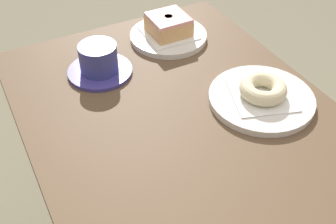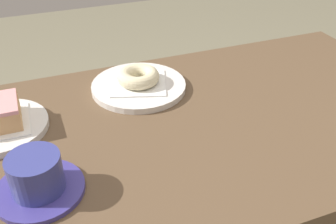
% 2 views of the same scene
% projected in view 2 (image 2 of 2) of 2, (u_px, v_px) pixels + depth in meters
% --- Properties ---
extents(table, '(1.11, 0.62, 0.73)m').
position_uv_depth(table, '(205.00, 153.00, 0.89)').
color(table, brown).
rests_on(table, ground_plane).
extents(plate_sugar_ring, '(0.23, 0.23, 0.01)m').
position_uv_depth(plate_sugar_ring, '(139.00, 86.00, 0.93)').
color(plate_sugar_ring, silver).
rests_on(plate_sugar_ring, table).
extents(napkin_sugar_ring, '(0.16, 0.16, 0.00)m').
position_uv_depth(napkin_sugar_ring, '(139.00, 83.00, 0.93)').
color(napkin_sugar_ring, white).
rests_on(napkin_sugar_ring, plate_sugar_ring).
extents(donut_sugar_ring, '(0.10, 0.10, 0.03)m').
position_uv_depth(donut_sugar_ring, '(138.00, 77.00, 0.92)').
color(donut_sugar_ring, beige).
rests_on(donut_sugar_ring, napkin_sugar_ring).
extents(coffee_cup, '(0.15, 0.15, 0.07)m').
position_uv_depth(coffee_cup, '(37.00, 178.00, 0.63)').
color(coffee_cup, '#3D3687').
rests_on(coffee_cup, table).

